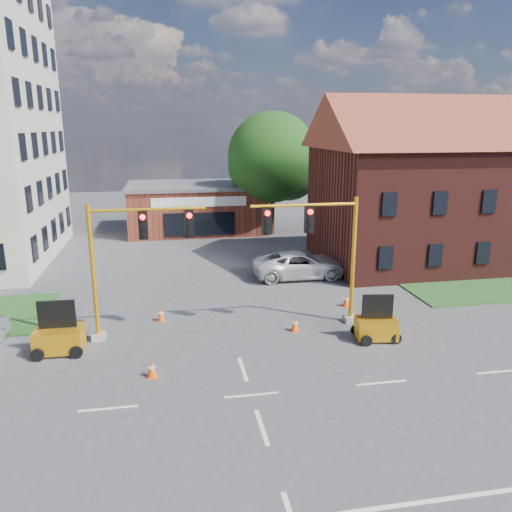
% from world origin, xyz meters
% --- Properties ---
extents(ground, '(120.00, 120.00, 0.00)m').
position_xyz_m(ground, '(0.00, 0.00, 0.00)').
color(ground, '#464649').
rests_on(ground, ground).
extents(lane_markings, '(60.00, 36.00, 0.01)m').
position_xyz_m(lane_markings, '(0.00, -3.00, 0.01)').
color(lane_markings, white).
rests_on(lane_markings, ground).
extents(brick_shop, '(12.40, 8.40, 4.30)m').
position_xyz_m(brick_shop, '(0.00, 29.98, 2.16)').
color(brick_shop, maroon).
rests_on(brick_shop, ground).
extents(townhouse_row, '(21.00, 11.00, 11.50)m').
position_xyz_m(townhouse_row, '(18.00, 16.00, 5.93)').
color(townhouse_row, '#4B1A16').
rests_on(townhouse_row, ground).
extents(tree_large, '(8.22, 7.83, 10.68)m').
position_xyz_m(tree_large, '(6.90, 27.08, 6.49)').
color(tree_large, '#372214').
rests_on(tree_large, ground).
extents(signal_mast_west, '(5.30, 0.60, 6.20)m').
position_xyz_m(signal_mast_west, '(-4.36, 6.00, 3.92)').
color(signal_mast_west, '#9B9B96').
rests_on(signal_mast_west, ground).
extents(signal_mast_east, '(5.30, 0.60, 6.20)m').
position_xyz_m(signal_mast_east, '(4.36, 6.00, 3.92)').
color(signal_mast_east, '#9B9B96').
rests_on(signal_mast_east, ground).
extents(trailer_west, '(2.00, 1.36, 2.24)m').
position_xyz_m(trailer_west, '(-7.46, 4.91, 0.70)').
color(trailer_west, orange).
rests_on(trailer_west, ground).
extents(trailer_east, '(1.95, 1.45, 2.04)m').
position_xyz_m(trailer_east, '(6.39, 3.81, 0.64)').
color(trailer_east, orange).
rests_on(trailer_east, ground).
extents(cone_a, '(0.40, 0.40, 0.70)m').
position_xyz_m(cone_a, '(-3.55, 2.00, 0.34)').
color(cone_a, '#FF530D').
rests_on(cone_a, ground).
extents(cone_b, '(0.40, 0.40, 0.70)m').
position_xyz_m(cone_b, '(-3.22, 7.75, 0.34)').
color(cone_b, '#FF530D').
rests_on(cone_b, ground).
extents(cone_c, '(0.40, 0.40, 0.70)m').
position_xyz_m(cone_c, '(3.00, 5.34, 0.34)').
color(cone_c, '#FF530D').
rests_on(cone_c, ground).
extents(cone_d, '(0.40, 0.40, 0.70)m').
position_xyz_m(cone_d, '(6.57, 8.10, 0.34)').
color(cone_d, '#FF530D').
rests_on(cone_d, ground).
extents(pickup_white, '(6.04, 2.82, 1.67)m').
position_xyz_m(pickup_white, '(5.49, 13.68, 0.84)').
color(pickup_white, silver).
rests_on(pickup_white, ground).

